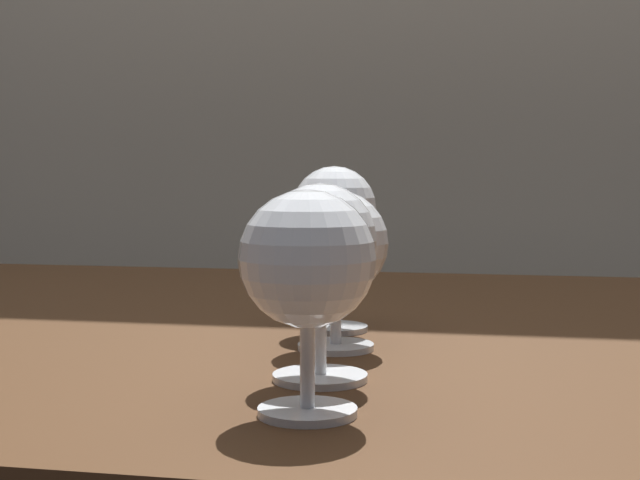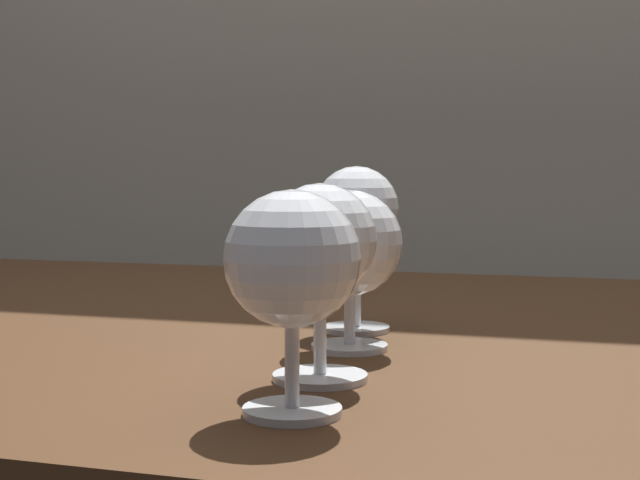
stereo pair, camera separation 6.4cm
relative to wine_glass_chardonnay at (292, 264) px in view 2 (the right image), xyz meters
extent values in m
cube|color=#472B16|center=(-0.04, 0.33, -0.11)|extent=(1.49, 0.91, 0.03)
cylinder|color=white|center=(0.00, 0.00, -0.09)|extent=(0.06, 0.06, 0.00)
cylinder|color=white|center=(0.00, 0.00, -0.05)|extent=(0.01, 0.01, 0.06)
sphere|color=white|center=(0.00, 0.00, 0.00)|extent=(0.08, 0.08, 0.08)
ellipsoid|color=#EACC66|center=(0.00, 0.00, 0.00)|extent=(0.07, 0.07, 0.03)
cylinder|color=white|center=(-0.01, 0.09, -0.09)|extent=(0.07, 0.07, 0.00)
cylinder|color=white|center=(-0.01, 0.09, -0.05)|extent=(0.01, 0.01, 0.07)
sphere|color=white|center=(-0.01, 0.09, 0.01)|extent=(0.08, 0.08, 0.08)
ellipsoid|color=pink|center=(-0.01, 0.09, 0.01)|extent=(0.07, 0.07, 0.03)
cylinder|color=white|center=(-0.02, 0.20, -0.09)|extent=(0.06, 0.06, 0.00)
cylinder|color=white|center=(-0.02, 0.20, -0.06)|extent=(0.01, 0.01, 0.06)
sphere|color=white|center=(-0.02, 0.20, 0.00)|extent=(0.09, 0.09, 0.09)
ellipsoid|color=#470A16|center=(-0.02, 0.20, -0.01)|extent=(0.08, 0.08, 0.03)
cylinder|color=white|center=(-0.03, 0.29, -0.09)|extent=(0.06, 0.06, 0.00)
cylinder|color=white|center=(-0.03, 0.29, -0.05)|extent=(0.01, 0.01, 0.08)
sphere|color=white|center=(-0.03, 0.29, 0.02)|extent=(0.08, 0.08, 0.08)
camera|label=1|loc=(0.11, -0.54, 0.06)|focal=52.10mm
camera|label=2|loc=(0.18, -0.52, 0.06)|focal=52.10mm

